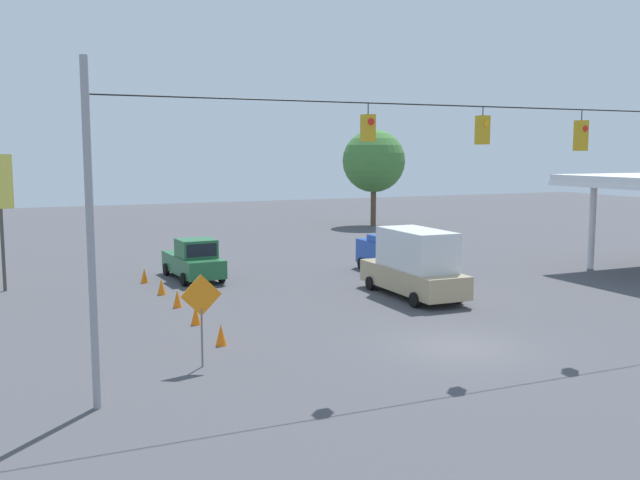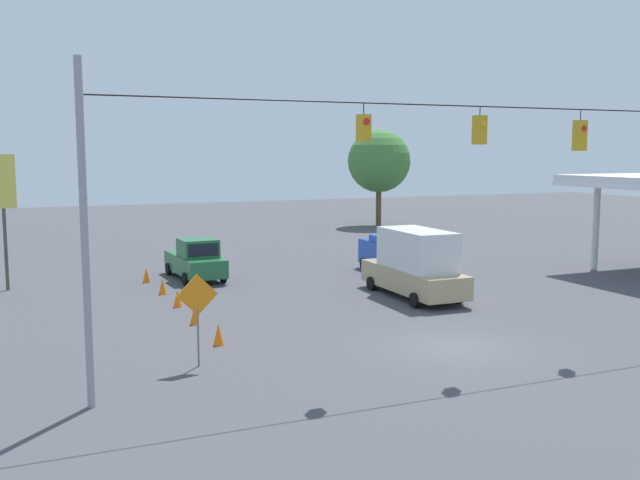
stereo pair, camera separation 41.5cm
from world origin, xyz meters
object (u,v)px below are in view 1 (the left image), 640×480
box_truck_tan_crossing_near (414,264)px  traffic_cone_second (196,315)px  traffic_cone_nearest (221,335)px  work_zone_sign (201,302)px  pickup_truck_green_withflow_far (194,260)px  traffic_cone_fifth (144,276)px  traffic_cone_fourth (161,287)px  sedan_blue_oncoming_far (388,253)px  tree_horizon_left (374,161)px  overhead_signal_span (483,189)px  traffic_cone_third (177,299)px

box_truck_tan_crossing_near → traffic_cone_second: 10.35m
traffic_cone_nearest → work_zone_sign: 2.90m
pickup_truck_green_withflow_far → traffic_cone_fifth: 2.57m
traffic_cone_fourth → sedan_blue_oncoming_far: bearing=-174.6°
sedan_blue_oncoming_far → tree_horizon_left: size_ratio=0.51×
work_zone_sign → tree_horizon_left: (-24.56, -34.51, 3.67)m
pickup_truck_green_withflow_far → traffic_cone_fourth: size_ratio=6.96×
overhead_signal_span → work_zone_sign: 9.39m
pickup_truck_green_withflow_far → traffic_cone_nearest: size_ratio=6.96×
pickup_truck_green_withflow_far → traffic_cone_fourth: bearing=54.4°
box_truck_tan_crossing_near → traffic_cone_third: bearing=-12.2°
traffic_cone_fourth → work_zone_sign: work_zone_sign is taller
sedan_blue_oncoming_far → traffic_cone_fourth: sedan_blue_oncoming_far is taller
box_truck_tan_crossing_near → traffic_cone_fifth: bearing=-39.1°
box_truck_tan_crossing_near → work_zone_sign: size_ratio=2.23×
box_truck_tan_crossing_near → traffic_cone_third: box_truck_tan_crossing_near is taller
traffic_cone_fifth → tree_horizon_left: 31.19m
traffic_cone_second → traffic_cone_fifth: 9.51m
traffic_cone_third → traffic_cone_fourth: (0.05, -2.95, 0.00)m
pickup_truck_green_withflow_far → traffic_cone_fifth: (2.49, -0.05, -0.61)m
traffic_cone_second → tree_horizon_left: size_ratio=0.09×
box_truck_tan_crossing_near → traffic_cone_nearest: box_truck_tan_crossing_near is taller
sedan_blue_oncoming_far → traffic_cone_third: 13.13m
sedan_blue_oncoming_far → traffic_cone_fourth: (12.50, 1.18, -0.67)m
box_truck_tan_crossing_near → traffic_cone_second: (10.23, 1.06, -1.13)m
traffic_cone_fourth → traffic_cone_third: bearing=91.0°
traffic_cone_second → tree_horizon_left: 37.82m
sedan_blue_oncoming_far → pickup_truck_green_withflow_far: bearing=-11.5°
pickup_truck_green_withflow_far → traffic_cone_third: pickup_truck_green_withflow_far is taller
traffic_cone_nearest → traffic_cone_fifth: (0.21, -12.70, 0.00)m
overhead_signal_span → pickup_truck_green_withflow_far: bearing=-73.7°
work_zone_sign → sedan_blue_oncoming_far: bearing=-137.1°
overhead_signal_span → traffic_cone_fourth: (7.32, -13.82, -4.94)m
overhead_signal_span → traffic_cone_second: (7.32, -7.61, -4.94)m
overhead_signal_span → box_truck_tan_crossing_near: 9.91m
overhead_signal_span → sedan_blue_oncoming_far: (-5.18, -14.99, -4.27)m
traffic_cone_fourth → work_zone_sign: size_ratio=0.26×
pickup_truck_green_withflow_far → work_zone_sign: work_zone_sign is taller
overhead_signal_span → sedan_blue_oncoming_far: bearing=-109.1°
overhead_signal_span → traffic_cone_nearest: (7.27, -4.42, -4.94)m
traffic_cone_fifth → traffic_cone_third: bearing=92.0°
traffic_cone_third → traffic_cone_fifth: bearing=-88.0°
tree_horizon_left → work_zone_sign: bearing=54.6°
overhead_signal_span → traffic_cone_fifth: (7.48, -17.12, -4.94)m
overhead_signal_span → traffic_cone_fourth: overhead_signal_span is taller
traffic_cone_fourth → tree_horizon_left: size_ratio=0.09×
box_truck_tan_crossing_near → traffic_cone_fourth: (10.23, -5.15, -1.13)m
traffic_cone_nearest → traffic_cone_third: 6.46m
pickup_truck_green_withflow_far → traffic_cone_fourth: (2.33, 3.25, -0.61)m
box_truck_tan_crossing_near → traffic_cone_fifth: box_truck_tan_crossing_near is taller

